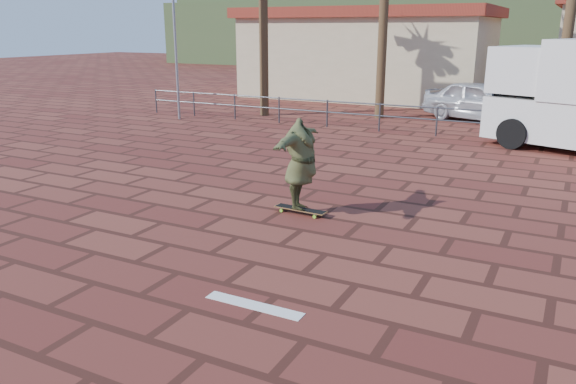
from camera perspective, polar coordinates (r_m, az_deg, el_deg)
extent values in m
plane|color=brown|center=(8.78, -3.41, -7.22)|extent=(120.00, 120.00, 0.00)
cube|color=white|center=(7.52, -3.48, -11.42)|extent=(1.40, 0.22, 0.01)
cylinder|color=#47494F|center=(25.04, -13.26, 8.99)|extent=(0.06, 0.06, 1.00)
cylinder|color=#47494F|center=(23.80, -9.53, 8.84)|extent=(0.06, 0.06, 1.00)
cylinder|color=#47494F|center=(22.67, -5.42, 8.62)|extent=(0.06, 0.06, 1.00)
cylinder|color=#47494F|center=(21.66, -0.91, 8.34)|extent=(0.06, 0.06, 1.00)
cylinder|color=#47494F|center=(20.80, 4.00, 7.97)|extent=(0.06, 0.06, 1.00)
cylinder|color=#47494F|center=(20.10, 9.28, 7.50)|extent=(0.06, 0.06, 1.00)
cylinder|color=#47494F|center=(19.58, 14.88, 6.94)|extent=(0.06, 0.06, 1.00)
cylinder|color=#47494F|center=(19.26, 20.71, 6.29)|extent=(0.06, 0.06, 1.00)
cylinder|color=#47494F|center=(19.14, 26.65, 5.55)|extent=(0.06, 0.06, 1.00)
cylinder|color=#47494F|center=(19.52, 14.97, 8.25)|extent=(24.00, 0.05, 0.05)
cylinder|color=#47494F|center=(19.57, 14.89, 7.09)|extent=(24.00, 0.05, 0.05)
cylinder|color=gray|center=(22.82, -11.52, 17.24)|extent=(0.10, 0.10, 8.00)
cylinder|color=brown|center=(23.49, -2.50, 16.28)|extent=(0.36, 0.36, 7.00)
cylinder|color=brown|center=(23.04, 9.70, 17.57)|extent=(0.36, 0.36, 8.20)
cylinder|color=brown|center=(22.41, 26.51, 14.02)|extent=(0.36, 0.36, 6.50)
cube|color=beige|center=(30.67, 8.19, 13.33)|extent=(12.00, 7.00, 4.00)
cube|color=maroon|center=(30.64, 8.37, 17.54)|extent=(12.60, 7.60, 0.50)
cube|color=#384C28|center=(57.05, 23.96, 14.45)|extent=(70.00, 18.00, 6.00)
cube|color=#384C28|center=(68.12, 4.96, 16.66)|extent=(35.00, 14.00, 8.00)
cube|color=olive|center=(10.99, 1.27, -1.75)|extent=(1.09, 0.30, 0.02)
cube|color=black|center=(10.99, 1.27, -1.70)|extent=(1.05, 0.28, 0.00)
cube|color=silver|center=(11.18, -0.40, -1.60)|extent=(0.07, 0.18, 0.03)
cube|color=silver|center=(10.83, 2.99, -2.21)|extent=(0.07, 0.18, 0.03)
cylinder|color=#86D02C|center=(11.10, -0.69, -1.89)|extent=(0.07, 0.03, 0.07)
cylinder|color=#86D02C|center=(11.28, -0.12, -1.59)|extent=(0.07, 0.03, 0.07)
cylinder|color=#86D02C|center=(10.75, 2.71, -2.52)|extent=(0.07, 0.03, 0.07)
cylinder|color=#86D02C|center=(10.93, 3.25, -2.20)|extent=(0.07, 0.03, 0.07)
imported|color=#464A28|center=(10.75, 1.30, 2.83)|extent=(0.88, 2.25, 1.78)
cube|color=silver|center=(19.18, 23.67, 11.35)|extent=(2.54, 2.97, 1.37)
cube|color=black|center=(19.52, 21.47, 10.12)|extent=(0.69, 1.87, 0.74)
cylinder|color=black|center=(18.25, 21.87, 5.53)|extent=(0.97, 0.60, 0.92)
cylinder|color=black|center=(20.44, 24.70, 6.26)|extent=(0.97, 0.60, 0.92)
imported|color=#B8B9C0|center=(23.30, 19.08, 8.71)|extent=(4.91, 3.34, 1.55)
imported|color=white|center=(23.58, 25.59, 7.89)|extent=(4.34, 1.87, 1.39)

